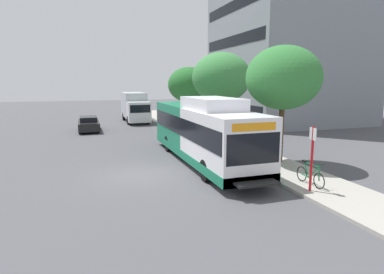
# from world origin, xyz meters

# --- Properties ---
(ground_plane) EXTENTS (120.00, 120.00, 0.00)m
(ground_plane) POSITION_xyz_m (0.00, 8.00, 0.00)
(ground_plane) COLOR #4C4C51
(sidewalk_curb) EXTENTS (3.00, 56.00, 0.14)m
(sidewalk_curb) POSITION_xyz_m (7.00, 6.00, 0.07)
(sidewalk_curb) COLOR #A8A399
(sidewalk_curb) RESTS_ON ground
(transit_bus) EXTENTS (2.58, 12.25, 3.65)m
(transit_bus) POSITION_xyz_m (3.84, 1.62, 1.70)
(transit_bus) COLOR white
(transit_bus) RESTS_ON ground
(bus_stop_sign_pole) EXTENTS (0.10, 0.36, 2.60)m
(bus_stop_sign_pole) POSITION_xyz_m (6.05, -4.79, 1.65)
(bus_stop_sign_pole) COLOR red
(bus_stop_sign_pole) RESTS_ON sidewalk_curb
(bicycle_parked) EXTENTS (0.52, 1.76, 1.02)m
(bicycle_parked) POSITION_xyz_m (6.52, -4.19, 0.56)
(bicycle_parked) COLOR black
(bicycle_parked) RESTS_ON sidewalk_curb
(street_tree_near_stop) EXTENTS (3.92, 3.92, 6.18)m
(street_tree_near_stop) POSITION_xyz_m (7.63, -0.30, 4.64)
(street_tree_near_stop) COLOR #4C3823
(street_tree_near_stop) RESTS_ON sidewalk_curb
(street_tree_mid_block) EXTENTS (4.66, 4.66, 6.62)m
(street_tree_mid_block) POSITION_xyz_m (8.16, 8.93, 4.78)
(street_tree_mid_block) COLOR #4C3823
(street_tree_mid_block) RESTS_ON sidewalk_curb
(street_tree_far_block) EXTENTS (4.13, 4.13, 5.80)m
(street_tree_far_block) POSITION_xyz_m (7.76, 16.10, 4.17)
(street_tree_far_block) COLOR #4C3823
(street_tree_far_block) RESTS_ON sidewalk_curb
(parked_car_far_lane) EXTENTS (1.80, 4.50, 1.33)m
(parked_car_far_lane) POSITION_xyz_m (-1.99, 15.74, 0.66)
(parked_car_far_lane) COLOR black
(parked_car_far_lane) RESTS_ON ground
(box_truck_background) EXTENTS (2.32, 7.01, 3.25)m
(box_truck_background) POSITION_xyz_m (3.11, 21.37, 1.74)
(box_truck_background) COLOR silver
(box_truck_background) RESTS_ON ground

